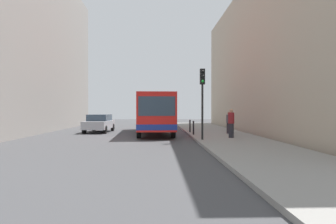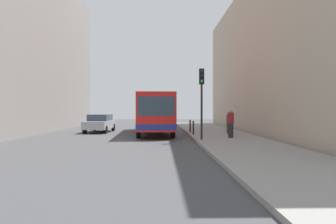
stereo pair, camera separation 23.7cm
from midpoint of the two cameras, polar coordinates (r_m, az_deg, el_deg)
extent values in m
plane|color=#424244|center=(20.34, -4.97, -4.88)|extent=(80.00, 80.00, 0.00)
cube|color=gray|center=(20.76, 10.13, -4.56)|extent=(4.40, 40.00, 0.15)
cube|color=#B2A38C|center=(26.70, 21.37, 9.43)|extent=(7.00, 32.00, 12.13)
cube|color=red|center=(24.32, -2.77, 0.13)|extent=(2.87, 11.08, 2.50)
cube|color=navy|center=(24.35, -2.77, -2.11)|extent=(2.89, 11.10, 0.36)
cube|color=#2D3D4C|center=(18.84, -2.45, 1.09)|extent=(2.26, 0.14, 1.20)
cube|color=#2D3D4C|center=(24.82, -2.80, 0.94)|extent=(2.84, 9.48, 1.00)
cylinder|color=black|center=(20.53, 0.60, -3.43)|extent=(0.31, 1.01, 1.00)
cylinder|color=black|center=(20.47, -5.72, -3.44)|extent=(0.31, 1.01, 1.00)
cylinder|color=black|center=(28.30, -0.64, -2.35)|extent=(0.31, 1.01, 1.00)
cylinder|color=black|center=(28.26, -5.22, -2.36)|extent=(0.31, 1.01, 1.00)
cube|color=#A5A8AD|center=(26.33, -12.82, -2.27)|extent=(2.03, 4.49, 0.64)
cube|color=#2D3D4C|center=(26.45, -12.74, -1.00)|extent=(1.73, 2.54, 0.52)
cylinder|color=black|center=(24.70, -11.80, -3.19)|extent=(0.25, 0.65, 0.64)
cylinder|color=black|center=(25.12, -15.46, -3.14)|extent=(0.25, 0.65, 0.64)
cylinder|color=black|center=(27.63, -10.42, -2.80)|extent=(0.25, 0.65, 0.64)
cylinder|color=black|center=(28.00, -13.71, -2.77)|extent=(0.25, 0.65, 0.64)
cylinder|color=black|center=(17.98, 5.98, 0.01)|extent=(0.12, 0.12, 3.20)
cube|color=black|center=(18.08, 5.99, 6.52)|extent=(0.28, 0.24, 0.90)
sphere|color=black|center=(17.98, 6.05, 7.45)|extent=(0.16, 0.16, 0.16)
sphere|color=black|center=(17.95, 6.05, 6.56)|extent=(0.16, 0.16, 0.16)
sphere|color=green|center=(17.92, 6.04, 5.67)|extent=(0.16, 0.16, 0.16)
cylinder|color=black|center=(21.54, 4.40, -2.91)|extent=(0.11, 0.11, 0.95)
cylinder|color=black|center=(23.82, 3.79, -2.58)|extent=(0.11, 0.11, 0.95)
cylinder|color=#26262D|center=(19.43, 11.23, -3.39)|extent=(0.32, 0.32, 0.88)
cylinder|color=maroon|center=(19.40, 11.24, -1.09)|extent=(0.38, 0.38, 0.68)
sphere|color=tan|center=(19.39, 11.24, 0.27)|extent=(0.24, 0.24, 0.24)
cylinder|color=#26262D|center=(22.88, 10.87, -2.94)|extent=(0.32, 0.32, 0.77)
cylinder|color=#4C4C51|center=(22.85, 10.87, -1.23)|extent=(0.38, 0.38, 0.59)
sphere|color=#8C6647|center=(22.84, 10.87, -0.22)|extent=(0.21, 0.21, 0.21)
camera|label=1|loc=(0.12, -90.30, 0.00)|focal=33.04mm
camera|label=2|loc=(0.12, 89.70, 0.00)|focal=33.04mm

